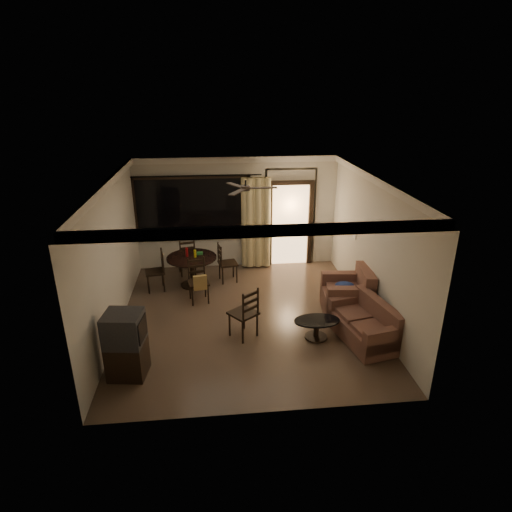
{
  "coord_description": "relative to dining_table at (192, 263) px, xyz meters",
  "views": [
    {
      "loc": [
        -0.59,
        -7.59,
        4.36
      ],
      "look_at": [
        0.21,
        0.2,
        1.24
      ],
      "focal_mm": 30.0,
      "sensor_mm": 36.0,
      "label": 1
    }
  ],
  "objects": [
    {
      "name": "sofa",
      "position": [
        3.23,
        -2.68,
        -0.26
      ],
      "size": [
        1.03,
        1.54,
        0.76
      ],
      "rotation": [
        0.0,
        0.0,
        0.21
      ],
      "color": "#492922",
      "rests_on": "ground"
    },
    {
      "name": "ground",
      "position": [
        1.13,
        -1.62,
        -0.57
      ],
      "size": [
        5.5,
        5.5,
        0.0
      ],
      "primitive_type": "plane",
      "color": "#7F6651",
      "rests_on": "ground"
    },
    {
      "name": "dining_chair_south",
      "position": [
        0.16,
        -0.84,
        -0.26
      ],
      "size": [
        0.49,
        0.54,
        0.95
      ],
      "rotation": [
        0.0,
        0.0,
        0.19
      ],
      "color": "black",
      "rests_on": "ground"
    },
    {
      "name": "dining_chair_east",
      "position": [
        0.82,
        0.16,
        -0.28
      ],
      "size": [
        0.49,
        0.49,
        0.95
      ],
      "rotation": [
        0.0,
        0.0,
        1.76
      ],
      "color": "black",
      "rests_on": "ground"
    },
    {
      "name": "armchair",
      "position": [
        3.24,
        -1.64,
        -0.18
      ],
      "size": [
        1.03,
        1.03,
        0.94
      ],
      "rotation": [
        0.0,
        0.0,
        -0.1
      ],
      "color": "#492922",
      "rests_on": "ground"
    },
    {
      "name": "dining_table",
      "position": [
        0.0,
        0.0,
        0.0
      ],
      "size": [
        1.14,
        1.14,
        0.94
      ],
      "rotation": [
        0.0,
        0.0,
        0.19
      ],
      "color": "black",
      "rests_on": "ground"
    },
    {
      "name": "tv_cabinet",
      "position": [
        -0.92,
        -3.27,
        -0.0
      ],
      "size": [
        0.65,
        0.6,
        1.12
      ],
      "rotation": [
        0.0,
        0.0,
        -0.13
      ],
      "color": "black",
      "rests_on": "ground"
    },
    {
      "name": "dining_chair_west",
      "position": [
        -0.82,
        -0.16,
        -0.28
      ],
      "size": [
        0.49,
        0.49,
        0.95
      ],
      "rotation": [
        0.0,
        0.0,
        -1.38
      ],
      "color": "black",
      "rests_on": "ground"
    },
    {
      "name": "dining_chair_north",
      "position": [
        -0.15,
        0.66,
        -0.28
      ],
      "size": [
        0.49,
        0.49,
        0.95
      ],
      "rotation": [
        0.0,
        0.0,
        3.33
      ],
      "color": "black",
      "rests_on": "ground"
    },
    {
      "name": "room_shell",
      "position": [
        1.72,
        0.15,
        1.27
      ],
      "size": [
        5.5,
        6.7,
        5.5
      ],
      "color": "beige",
      "rests_on": "ground"
    },
    {
      "name": "side_chair",
      "position": [
        1.02,
        -2.33,
        -0.26
      ],
      "size": [
        0.63,
        0.63,
        1.01
      ],
      "rotation": [
        0.0,
        0.0,
        3.8
      ],
      "color": "black",
      "rests_on": "ground"
    },
    {
      "name": "coffee_table",
      "position": [
        2.35,
        -2.52,
        -0.32
      ],
      "size": [
        0.85,
        0.51,
        0.37
      ],
      "rotation": [
        0.0,
        0.0,
        0.04
      ],
      "color": "black",
      "rests_on": "ground"
    }
  ]
}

